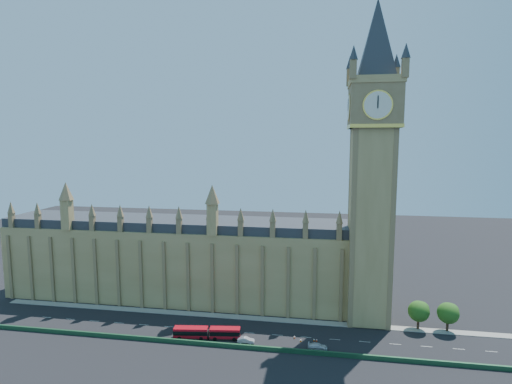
# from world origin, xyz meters

# --- Properties ---
(ground) EXTENTS (400.00, 400.00, 0.00)m
(ground) POSITION_xyz_m (0.00, 0.00, 0.00)
(ground) COLOR black
(ground) RESTS_ON ground
(palace_westminster) EXTENTS (120.00, 20.00, 28.00)m
(palace_westminster) POSITION_xyz_m (-25.00, 22.00, 13.86)
(palace_westminster) COLOR #9A804A
(palace_westminster) RESTS_ON ground
(elizabeth_tower) EXTENTS (20.59, 20.59, 105.00)m
(elizabeth_tower) POSITION_xyz_m (38.00, 13.99, 54.56)
(elizabeth_tower) COLOR #9A804A
(elizabeth_tower) RESTS_ON ground
(bridge_parapet) EXTENTS (160.00, 0.60, 1.20)m
(bridge_parapet) POSITION_xyz_m (0.00, -9.00, 0.60)
(bridge_parapet) COLOR #1E4C2D
(bridge_parapet) RESTS_ON ground
(kerb_north) EXTENTS (160.00, 3.00, 0.16)m
(kerb_north) POSITION_xyz_m (0.00, 9.50, 0.08)
(kerb_north) COLOR gray
(kerb_north) RESTS_ON ground
(tree_east_near) EXTENTS (6.00, 6.00, 8.50)m
(tree_east_near) POSITION_xyz_m (52.22, 10.08, 5.64)
(tree_east_near) COLOR #382619
(tree_east_near) RESTS_ON ground
(tree_east_far) EXTENTS (6.00, 6.00, 8.50)m
(tree_east_far) POSITION_xyz_m (60.22, 10.08, 5.64)
(tree_east_far) COLOR #382619
(tree_east_far) RESTS_ON ground
(red_bus) EXTENTS (18.59, 4.93, 3.13)m
(red_bus) POSITION_xyz_m (-7.04, -5.07, 1.65)
(red_bus) COLOR #AE0B18
(red_bus) RESTS_ON ground
(car_grey) EXTENTS (4.50, 2.30, 1.47)m
(car_grey) POSITION_xyz_m (-1.89, -4.73, 0.73)
(car_grey) COLOR #42444A
(car_grey) RESTS_ON ground
(car_silver) EXTENTS (4.61, 1.72, 1.51)m
(car_silver) POSITION_xyz_m (4.06, -5.65, 0.75)
(car_silver) COLOR #ACAEB4
(car_silver) RESTS_ON ground
(car_white) EXTENTS (5.17, 2.19, 1.49)m
(car_white) POSITION_xyz_m (23.34, -5.99, 0.74)
(car_white) COLOR silver
(car_white) RESTS_ON ground
(cone_a) EXTENTS (0.54, 0.54, 0.74)m
(cone_a) POSITION_xyz_m (16.91, -1.17, 0.36)
(cone_a) COLOR black
(cone_a) RESTS_ON ground
(cone_b) EXTENTS (0.48, 0.48, 0.75)m
(cone_b) POSITION_xyz_m (23.00, -1.93, 0.37)
(cone_b) COLOR black
(cone_b) RESTS_ON ground
(cone_c) EXTENTS (0.51, 0.51, 0.73)m
(cone_c) POSITION_xyz_m (22.29, -1.81, 0.36)
(cone_c) COLOR black
(cone_c) RESTS_ON ground
(cone_d) EXTENTS (0.51, 0.51, 0.79)m
(cone_d) POSITION_xyz_m (18.71, -2.81, 0.39)
(cone_d) COLOR black
(cone_d) RESTS_ON ground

